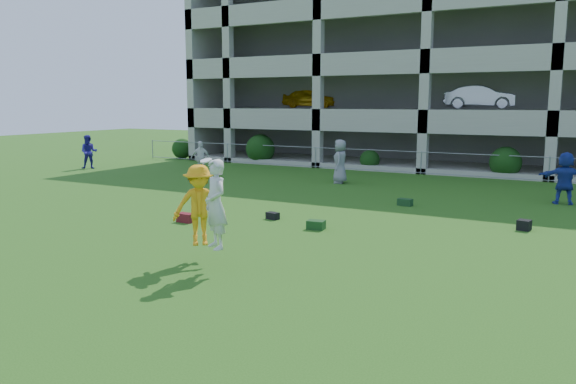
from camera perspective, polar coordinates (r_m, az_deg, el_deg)
The scene contains 15 objects.
ground at distance 12.68m, azimuth -9.97°, elevation -7.87°, with size 100.00×100.00×0.00m, color #235114.
bystander_a at distance 33.15m, azimuth -19.57°, elevation 3.86°, with size 0.91×0.71×1.88m, color #2A1F91.
bystander_b at distance 28.71m, azimuth -8.89°, elevation 3.40°, with size 1.02×0.43×1.74m, color white.
bystander_c at distance 25.76m, azimuth 5.32°, elevation 3.12°, with size 0.98×0.64×2.00m, color gray.
bystander_d at distance 22.67m, azimuth 26.31°, elevation 1.28°, with size 1.77×0.56×1.91m, color #21369B.
bag_red_a at distance 17.65m, azimuth -10.34°, elevation -2.59°, with size 0.55×0.30×0.28m, color #51150D.
bag_black_b at distance 17.82m, azimuth -1.57°, elevation -2.43°, with size 0.40×0.25×0.22m, color black.
bag_green_c at distance 16.44m, azimuth 2.87°, elevation -3.35°, with size 0.50×0.35×0.26m, color #163D18.
crate_d at distance 17.68m, azimuth 22.86°, elevation -3.11°, with size 0.35×0.35×0.30m, color black.
bag_red_f at distance 28.19m, azimuth -8.38°, elevation 1.77°, with size 0.45×0.28×0.24m, color #58190F.
bag_green_g at distance 20.57m, azimuth 11.81°, elevation -1.02°, with size 0.50×0.30×0.25m, color #13341E.
frisbee_contest at distance 12.83m, azimuth -8.56°, elevation -1.31°, with size 1.95×1.56×2.09m.
parking_garage at distance 38.02m, azimuth 17.15°, elevation 12.25°, with size 30.00×14.00×12.00m.
fence at distance 29.63m, azimuth 13.36°, elevation 2.93°, with size 36.06×0.06×1.20m.
shrub_row at distance 29.42m, azimuth 22.47°, elevation 4.20°, with size 34.38×2.52×3.50m.
Camera 1 is at (7.58, -9.48, 3.67)m, focal length 35.00 mm.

